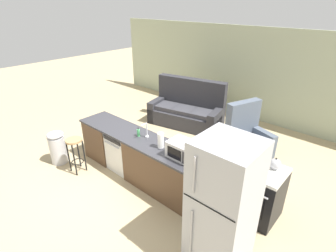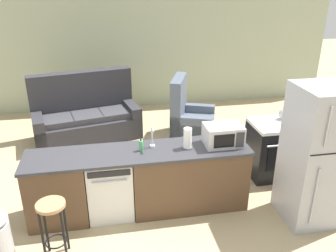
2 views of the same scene
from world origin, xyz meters
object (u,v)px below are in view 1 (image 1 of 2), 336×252
kettle (275,164)px  couch (187,111)px  soap_bottle (138,133)px  armchair (247,139)px  refrigerator (223,205)px  paper_towel_roll (161,141)px  bar_stool (75,148)px  microwave (184,150)px  trash_bin (57,147)px  stove_range (256,191)px  dishwasher (125,150)px

kettle → couch: bearing=148.6°
soap_bottle → armchair: (1.17, 2.22, -0.62)m
refrigerator → paper_towel_roll: size_ratio=6.47×
refrigerator → armchair: (-0.99, 2.79, -0.56)m
bar_stool → soap_bottle: bearing=35.0°
microwave → couch: couch is taller
kettle → paper_towel_roll: bearing=-158.1°
couch → armchair: couch is taller
refrigerator → armchair: 3.02m
kettle → couch: (-3.17, 1.93, -0.59)m
microwave → trash_bin: 2.97m
couch → armchair: 2.04m
stove_range → armchair: armchair is taller
armchair → stove_range: bearing=-59.5°
paper_towel_roll → bar_stool: size_ratio=0.38×
kettle → trash_bin: bearing=-159.4°
soap_bottle → armchair: 2.59m
trash_bin → armchair: size_ratio=0.62×
paper_towel_roll → bar_stool: 1.90m
kettle → stove_range: bearing=-142.3°
stove_range → paper_towel_roll: size_ratio=3.19×
soap_bottle → kettle: size_ratio=0.86×
stove_range → microwave: (-1.07, -0.55, 0.59)m
trash_bin → dishwasher: bearing=33.7°
refrigerator → couch: size_ratio=0.85×
soap_bottle → bar_stool: (-1.08, -0.75, -0.44)m
stove_range → kettle: size_ratio=4.39×
soap_bottle → armchair: armchair is taller
refrigerator → paper_towel_roll: bearing=161.1°
refrigerator → bar_stool: refrigerator is taller
microwave → armchair: bearing=88.2°
kettle → trash_bin: kettle is taller
stove_range → bar_stool: (-3.24, -1.28, 0.08)m
kettle → trash_bin: 4.33m
microwave → couch: (-1.93, 2.61, -0.65)m
dishwasher → kettle: size_ratio=4.10×
bar_stool → couch: 3.36m
dishwasher → bar_stool: size_ratio=1.14×
refrigerator → microwave: 1.20m
paper_towel_roll → couch: couch is taller
trash_bin → armchair: 4.19m
dishwasher → refrigerator: 2.70m
dishwasher → refrigerator: (2.60, -0.55, 0.49)m
soap_bottle → stove_range: bearing=13.7°
refrigerator → trash_bin: refrigerator is taller
stove_range → bar_stool: bearing=-158.4°
bar_stool → couch: (0.25, 3.35, -0.14)m
refrigerator → trash_bin: size_ratio=2.47×
couch → kettle: bearing=-31.4°
refrigerator → kettle: 1.24m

